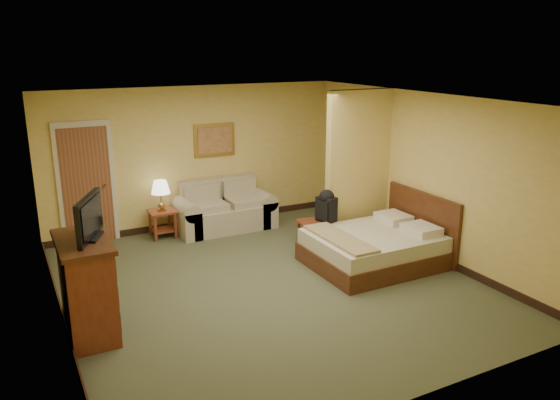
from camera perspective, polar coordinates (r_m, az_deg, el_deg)
floor at (r=7.90m, az=-1.21°, el=-8.77°), size 6.00×6.00×0.00m
ceiling at (r=7.21m, az=-1.33°, el=10.36°), size 6.00×6.00×0.00m
back_wall at (r=10.15m, az=-8.81°, el=4.40°), size 5.50×0.02×2.60m
left_wall at (r=6.75m, az=-22.70°, el=-2.57°), size 0.02×6.00×2.60m
right_wall at (r=8.97m, az=14.71°, el=2.53°), size 0.02×6.00×2.60m
partition at (r=9.30m, az=8.15°, el=3.36°), size 1.20×0.15×2.60m
door at (r=9.75m, az=-19.56°, el=1.56°), size 0.94×0.16×2.10m
baseboard at (r=10.46m, az=-8.50°, el=-2.28°), size 5.50×0.02×0.12m
loveseat at (r=10.14m, az=-5.80°, el=-1.38°), size 1.79×0.83×0.91m
side_table at (r=9.85m, az=-12.19°, el=-2.01°), size 0.45×0.45×0.49m
table_lamp at (r=9.70m, az=-12.39°, el=1.24°), size 0.33×0.33×0.54m
coffee_table at (r=9.32m, az=4.13°, el=-2.98°), size 0.66×0.66×0.40m
wall_picture at (r=10.20m, az=-6.85°, el=6.24°), size 0.79×0.04×0.61m
dresser at (r=6.78m, az=-19.52°, el=-8.55°), size 0.58×1.10×1.18m
tv at (r=6.51m, az=-19.32°, el=-1.86°), size 0.40×0.76×0.50m
bed at (r=8.61m, az=10.06°, el=-4.81°), size 1.94×1.62×1.05m
backpack at (r=8.89m, az=4.89°, el=-0.49°), size 0.29×0.36×0.53m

